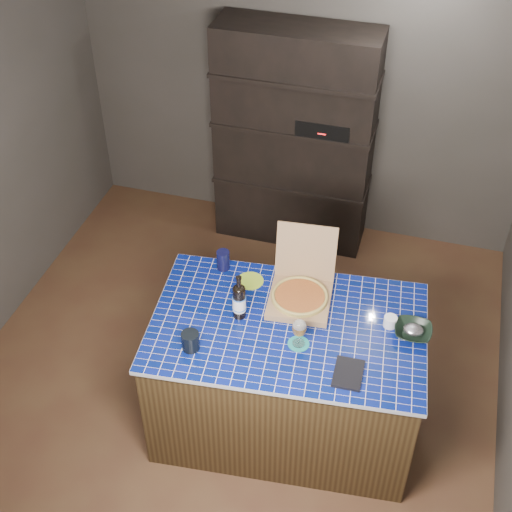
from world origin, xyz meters
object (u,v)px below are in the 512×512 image
(wine_glass, at_px, (299,328))
(dvd_case, at_px, (348,373))
(kitchen_island, at_px, (286,374))
(pizza_box, at_px, (300,293))
(bowl, at_px, (413,331))
(mead_bottle, at_px, (239,301))

(wine_glass, distance_m, dvd_case, 0.35)
(kitchen_island, bearing_deg, pizza_box, 79.66)
(kitchen_island, xyz_separation_m, wine_glass, (0.09, -0.13, 0.55))
(bowl, bearing_deg, dvd_case, -127.32)
(bowl, bearing_deg, mead_bottle, -172.76)
(mead_bottle, bearing_deg, wine_glass, -17.97)
(pizza_box, bearing_deg, bowl, -13.47)
(mead_bottle, xyz_separation_m, wine_glass, (0.38, -0.12, 0.01))
(wine_glass, xyz_separation_m, bowl, (0.60, 0.25, -0.10))
(kitchen_island, distance_m, mead_bottle, 0.62)
(kitchen_island, height_order, mead_bottle, mead_bottle)
(mead_bottle, height_order, dvd_case, mead_bottle)
(mead_bottle, bearing_deg, dvd_case, -20.94)
(pizza_box, xyz_separation_m, bowl, (0.67, -0.10, -0.03))
(pizza_box, relative_size, bowl, 2.24)
(dvd_case, distance_m, bowl, 0.48)
(pizza_box, bearing_deg, kitchen_island, -99.98)
(dvd_case, bearing_deg, kitchen_island, 144.43)
(kitchen_island, distance_m, wine_glass, 0.57)
(dvd_case, height_order, bowl, bowl)
(kitchen_island, relative_size, mead_bottle, 5.50)
(pizza_box, distance_m, dvd_case, 0.61)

